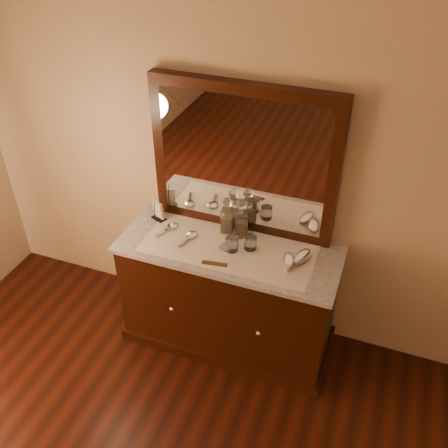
# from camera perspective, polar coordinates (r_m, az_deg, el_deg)

# --- Properties ---
(dresser_cabinet) EXTENTS (1.40, 0.55, 0.82)m
(dresser_cabinet) POSITION_cam_1_polar(r_m,az_deg,el_deg) (3.50, 0.58, -8.23)
(dresser_cabinet) COLOR black
(dresser_cabinet) RESTS_ON floor
(dresser_plinth) EXTENTS (1.46, 0.59, 0.08)m
(dresser_plinth) POSITION_cam_1_polar(r_m,az_deg,el_deg) (3.77, 0.54, -12.24)
(dresser_plinth) COLOR black
(dresser_plinth) RESTS_ON floor
(knob_left) EXTENTS (0.04, 0.04, 0.04)m
(knob_left) POSITION_cam_1_polar(r_m,az_deg,el_deg) (3.38, -5.96, -9.62)
(knob_left) COLOR silver
(knob_left) RESTS_ON dresser_cabinet
(knob_right) EXTENTS (0.04, 0.04, 0.04)m
(knob_right) POSITION_cam_1_polar(r_m,az_deg,el_deg) (3.22, 3.94, -12.32)
(knob_right) COLOR silver
(knob_right) RESTS_ON dresser_cabinet
(marble_top) EXTENTS (1.44, 0.59, 0.03)m
(marble_top) POSITION_cam_1_polar(r_m,az_deg,el_deg) (3.22, 0.62, -2.82)
(marble_top) COLOR silver
(marble_top) RESTS_ON dresser_cabinet
(mirror_frame) EXTENTS (1.20, 0.08, 1.00)m
(mirror_frame) POSITION_cam_1_polar(r_m,az_deg,el_deg) (3.12, 2.23, 7.23)
(mirror_frame) COLOR black
(mirror_frame) RESTS_ON marble_top
(mirror_glass) EXTENTS (1.06, 0.01, 0.86)m
(mirror_glass) POSITION_cam_1_polar(r_m,az_deg,el_deg) (3.09, 2.03, 6.94)
(mirror_glass) COLOR white
(mirror_glass) RESTS_ON marble_top
(lace_runner) EXTENTS (1.10, 0.45, 0.00)m
(lace_runner) POSITION_cam_1_polar(r_m,az_deg,el_deg) (3.19, 0.50, -2.80)
(lace_runner) COLOR white
(lace_runner) RESTS_ON marble_top
(pin_dish) EXTENTS (0.09, 0.09, 0.01)m
(pin_dish) POSITION_cam_1_polar(r_m,az_deg,el_deg) (3.19, 0.14, -2.64)
(pin_dish) COLOR white
(pin_dish) RESTS_ON lace_runner
(comb) EXTENTS (0.16, 0.05, 0.01)m
(comb) POSITION_cam_1_polar(r_m,az_deg,el_deg) (3.07, -1.08, -4.54)
(comb) COLOR brown
(comb) RESTS_ON lace_runner
(napkin_rack) EXTENTS (0.12, 0.10, 0.16)m
(napkin_rack) POSITION_cam_1_polar(r_m,az_deg,el_deg) (3.45, -7.47, 1.45)
(napkin_rack) COLOR black
(napkin_rack) RESTS_ON marble_top
(decanter_left) EXTENTS (0.09, 0.09, 0.26)m
(decanter_left) POSITION_cam_1_polar(r_m,az_deg,el_deg) (3.28, 0.42, 0.62)
(decanter_left) COLOR #895514
(decanter_left) RESTS_ON lace_runner
(decanter_right) EXTENTS (0.11, 0.11, 0.28)m
(decanter_right) POSITION_cam_1_polar(r_m,az_deg,el_deg) (3.24, 1.95, 0.25)
(decanter_right) COLOR #895514
(decanter_right) RESTS_ON lace_runner
(brush_near) EXTENTS (0.11, 0.18, 0.05)m
(brush_near) POSITION_cam_1_polar(r_m,az_deg,el_deg) (3.08, 7.39, -4.28)
(brush_near) COLOR #9B7A5F
(brush_near) RESTS_ON lace_runner
(brush_far) EXTENTS (0.11, 0.18, 0.05)m
(brush_far) POSITION_cam_1_polar(r_m,az_deg,el_deg) (3.12, 8.85, -3.75)
(brush_far) COLOR #9B7A5F
(brush_far) RESTS_ON lace_runner
(hand_mirror_outer) EXTENTS (0.11, 0.19, 0.02)m
(hand_mirror_outer) POSITION_cam_1_polar(r_m,az_deg,el_deg) (3.37, -6.17, -0.37)
(hand_mirror_outer) COLOR silver
(hand_mirror_outer) RESTS_ON lace_runner
(hand_mirror_inner) EXTENTS (0.09, 0.20, 0.02)m
(hand_mirror_inner) POSITION_cam_1_polar(r_m,az_deg,el_deg) (3.28, -3.90, -1.39)
(hand_mirror_inner) COLOR silver
(hand_mirror_inner) RESTS_ON lace_runner
(tumblers) EXTENTS (0.19, 0.14, 0.09)m
(tumblers) POSITION_cam_1_polar(r_m,az_deg,el_deg) (3.16, 1.98, -2.22)
(tumblers) COLOR white
(tumblers) RESTS_ON lace_runner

